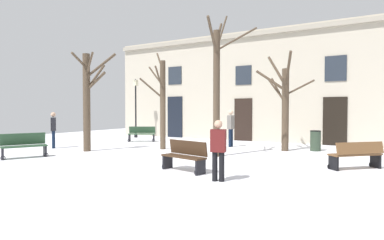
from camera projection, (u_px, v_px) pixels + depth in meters
ground_plane at (174, 155)px, 13.24m from camera, size 28.99×28.99×0.00m
building_facade at (243, 86)px, 19.49m from camera, size 18.12×0.60×6.39m
tree_left_of_center at (284, 102)px, 14.63m from camera, size 2.41×2.04×4.35m
tree_near_facade at (217, 85)px, 12.87m from camera, size 2.29×2.39×5.71m
tree_right_of_center at (162, 101)px, 15.25m from camera, size 1.35×1.91×4.66m
tree_center at (88, 98)px, 14.49m from camera, size 1.38×2.34×4.33m
streetlamp at (136, 102)px, 21.55m from camera, size 0.30×0.30×3.81m
litter_bin at (315, 141)px, 14.64m from camera, size 0.48×0.48×0.91m
bench_back_to_back_left at (24, 146)px, 12.58m from camera, size 1.11×1.66×0.94m
bench_near_center_tree at (142, 134)px, 18.95m from camera, size 1.56×1.16×0.86m
bench_near_lamp at (185, 156)px, 9.83m from camera, size 1.60×0.80×0.91m
bench_by_litter_bin at (356, 155)px, 10.16m from camera, size 1.52×1.52×0.86m
person_by_shop_door at (231, 126)px, 16.23m from camera, size 0.24×0.39×1.82m
person_strolling at (53, 128)px, 15.65m from camera, size 0.43×0.41×1.71m
person_crossing_plaza at (218, 148)px, 8.46m from camera, size 0.42×0.30×1.57m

